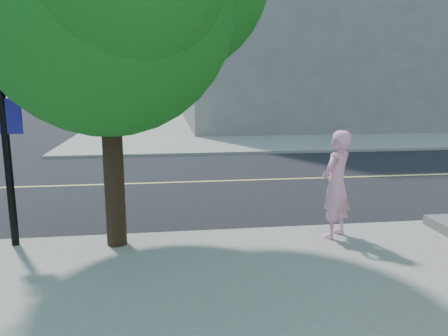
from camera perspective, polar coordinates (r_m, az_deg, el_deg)
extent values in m
cube|color=black|center=(13.09, -23.01, -2.24)|extent=(140.00, 9.00, 0.01)
cube|color=gray|center=(31.08, 11.13, 5.83)|extent=(29.00, 25.00, 0.12)
cube|color=slate|center=(31.88, 12.22, 18.64)|extent=(18.00, 16.00, 14.00)
imported|color=#F59EC4|center=(7.93, 14.23, -2.08)|extent=(0.82, 0.80, 1.90)
cylinder|color=black|center=(7.42, -14.17, 2.59)|extent=(0.33, 0.33, 3.31)
sphere|color=#16691A|center=(7.43, -15.03, 19.68)|extent=(4.05, 4.05, 4.05)
cylinder|color=black|center=(7.93, -26.55, 5.99)|extent=(0.12, 0.12, 4.33)
cube|color=white|center=(7.87, -26.57, 9.73)|extent=(0.57, 0.04, 0.21)
cube|color=navy|center=(7.89, -26.25, 6.00)|extent=(0.46, 0.04, 0.57)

